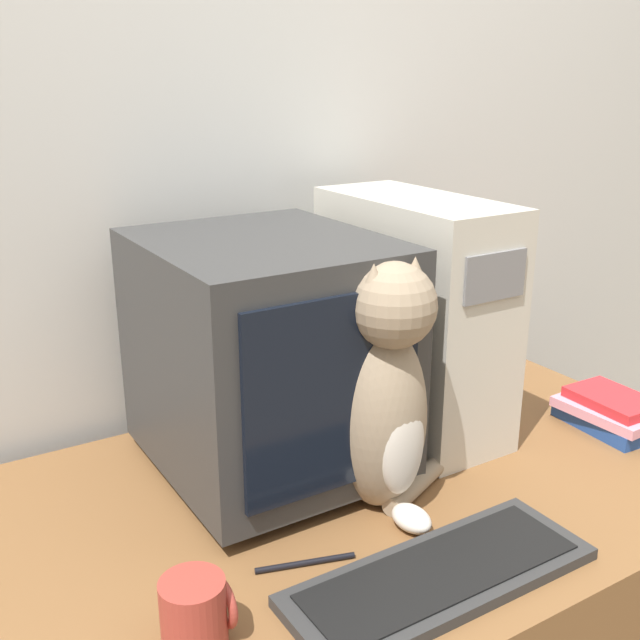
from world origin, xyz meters
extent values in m
cube|color=silver|center=(0.00, 0.88, 1.25)|extent=(7.00, 0.05, 2.50)
cube|color=#333333|center=(-0.12, 0.55, 0.78)|extent=(0.27, 0.26, 0.02)
cube|color=#333333|center=(-0.12, 0.55, 0.99)|extent=(0.38, 0.44, 0.40)
cube|color=black|center=(-0.12, 0.33, 0.99)|extent=(0.30, 0.01, 0.31)
cube|color=beige|center=(0.21, 0.56, 1.00)|extent=(0.19, 0.43, 0.46)
cube|color=slate|center=(0.21, 0.35, 1.13)|extent=(0.14, 0.01, 0.08)
cube|color=#2D2D2D|center=(-0.07, 0.13, 0.78)|extent=(0.46, 0.16, 0.02)
cube|color=black|center=(-0.07, 0.13, 0.79)|extent=(0.42, 0.13, 0.00)
ellipsoid|color=gray|center=(-0.03, 0.35, 0.93)|extent=(0.15, 0.16, 0.32)
ellipsoid|color=beige|center=(-0.03, 0.29, 0.90)|extent=(0.08, 0.05, 0.17)
sphere|color=gray|center=(-0.03, 0.32, 1.12)|extent=(0.14, 0.14, 0.13)
cone|color=gray|center=(-0.06, 0.32, 1.17)|extent=(0.03, 0.03, 0.04)
cone|color=gray|center=(0.01, 0.32, 1.17)|extent=(0.03, 0.03, 0.04)
ellipsoid|color=beige|center=(-0.02, 0.26, 0.79)|extent=(0.05, 0.08, 0.04)
cylinder|color=gray|center=(0.04, 0.33, 0.78)|extent=(0.17, 0.10, 0.03)
cube|color=#234793|center=(0.55, 0.33, 0.78)|extent=(0.16, 0.20, 0.03)
cube|color=pink|center=(0.54, 0.33, 0.81)|extent=(0.16, 0.20, 0.02)
cube|color=red|center=(0.54, 0.33, 0.83)|extent=(0.12, 0.17, 0.02)
cylinder|color=black|center=(-0.21, 0.26, 0.77)|extent=(0.15, 0.05, 0.01)
cylinder|color=#9E382D|center=(-0.41, 0.20, 0.82)|extent=(0.08, 0.08, 0.10)
torus|color=#9E382D|center=(-0.37, 0.20, 0.82)|extent=(0.01, 0.07, 0.07)
camera|label=1|loc=(-0.68, -0.53, 1.45)|focal=42.00mm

